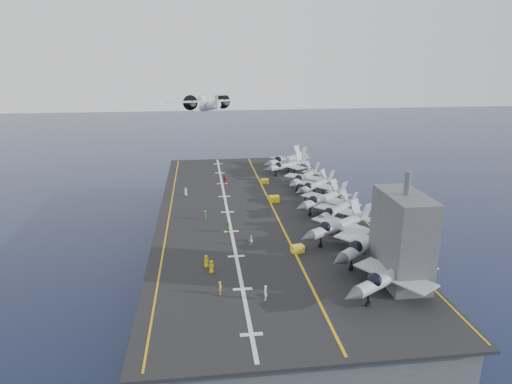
{
  "coord_description": "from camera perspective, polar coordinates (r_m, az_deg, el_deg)",
  "views": [
    {
      "loc": [
        -10.8,
        -82.4,
        39.58
      ],
      "look_at": [
        0.0,
        4.0,
        13.0
      ],
      "focal_mm": 32.0,
      "sensor_mm": 36.0,
      "label": 1
    }
  ],
  "objects": [
    {
      "name": "fighter_jet_4",
      "position": [
        88.42,
        8.38,
        -0.79
      ],
      "size": [
        17.11,
        16.38,
        4.96
      ],
      "primitive_type": null,
      "color": "#909AA0",
      "rests_on": "flight_deck"
    },
    {
      "name": "island_superstructure",
      "position": [
        62.3,
        17.91,
        -4.25
      ],
      "size": [
        5.0,
        10.0,
        15.0
      ],
      "primitive_type": null,
      "color": "#56595E",
      "rests_on": "flight_deck"
    },
    {
      "name": "transport_plane",
      "position": [
        139.05,
        -5.84,
        10.64
      ],
      "size": [
        28.53,
        22.76,
        5.93
      ],
      "primitive_type": null,
      "color": "#B8BABD"
    },
    {
      "name": "fighter_jet_8",
      "position": [
        119.43,
        3.84,
        4.11
      ],
      "size": [
        18.42,
        17.5,
        5.33
      ],
      "primitive_type": null,
      "color": "gray",
      "rests_on": "flight_deck"
    },
    {
      "name": "deck_edge_port",
      "position": [
        87.63,
        -10.78,
        -2.77
      ],
      "size": [
        0.25,
        90.0,
        0.02
      ],
      "primitive_type": "cube",
      "color": "gold",
      "rests_on": "flight_deck"
    },
    {
      "name": "crew_7",
      "position": [
        72.52,
        -0.64,
        -6.07
      ],
      "size": [
        1.1,
        0.88,
        1.6
      ],
      "primitive_type": "imported",
      "color": "white",
      "rests_on": "flight_deck"
    },
    {
      "name": "crew_6",
      "position": [
        57.43,
        1.16,
        -12.47
      ],
      "size": [
        0.88,
        1.22,
        1.91
      ],
      "primitive_type": "imported",
      "color": "silver",
      "rests_on": "flight_deck"
    },
    {
      "name": "fighter_jet_1",
      "position": [
        68.65,
        13.88,
        -6.14
      ],
      "size": [
        19.36,
        18.7,
        5.63
      ],
      "primitive_type": null,
      "color": "#99A0A7",
      "rests_on": "flight_deck"
    },
    {
      "name": "fighter_jet_7",
      "position": [
        114.61,
        3.95,
        3.39
      ],
      "size": [
        16.16,
        14.61,
        4.68
      ],
      "primitive_type": null,
      "color": "#949EA5",
      "rests_on": "flight_deck"
    },
    {
      "name": "ground",
      "position": [
        92.05,
        0.31,
        -8.49
      ],
      "size": [
        500.0,
        500.0,
        0.0
      ],
      "primitive_type": "plane",
      "color": "#142135",
      "rests_on": "ground"
    },
    {
      "name": "fighter_jet_6",
      "position": [
        103.4,
        6.01,
        1.88
      ],
      "size": [
        15.66,
        16.71,
        4.83
      ],
      "primitive_type": null,
      "color": "gray",
      "rests_on": "flight_deck"
    },
    {
      "name": "crew_4",
      "position": [
        106.25,
        -3.93,
        1.56
      ],
      "size": [
        1.42,
        1.2,
        2.02
      ],
      "primitive_type": "imported",
      "color": "red",
      "rests_on": "flight_deck"
    },
    {
      "name": "fighter_jet_2",
      "position": [
        74.89,
        10.33,
        -4.02
      ],
      "size": [
        18.68,
        17.21,
        5.4
      ],
      "primitive_type": null,
      "color": "gray",
      "rests_on": "flight_deck"
    },
    {
      "name": "tow_cart_b",
      "position": [
        93.24,
        2.28,
        -0.87
      ],
      "size": [
        2.16,
        1.44,
        1.27
      ],
      "primitive_type": null,
      "color": "yellow",
      "rests_on": "flight_deck"
    },
    {
      "name": "crew_5",
      "position": [
        98.42,
        -8.78,
        0.04
      ],
      "size": [
        1.21,
        1.21,
        1.71
      ],
      "primitive_type": "imported",
      "color": "silver",
      "rests_on": "flight_deck"
    },
    {
      "name": "crew_1",
      "position": [
        58.84,
        -4.5,
        -11.84
      ],
      "size": [
        0.76,
        1.09,
        1.75
      ],
      "primitive_type": "imported",
      "color": "yellow",
      "rests_on": "flight_deck"
    },
    {
      "name": "crew_3",
      "position": [
        83.96,
        -6.4,
        -2.84
      ],
      "size": [
        0.74,
        1.08,
        1.75
      ],
      "primitive_type": "imported",
      "color": "#218022",
      "rests_on": "flight_deck"
    },
    {
      "name": "flight_deck",
      "position": [
        88.15,
        0.32,
        -2.49
      ],
      "size": [
        38.0,
        92.0,
        0.4
      ],
      "primitive_type": "cube",
      "color": "black",
      "rests_on": "hull"
    },
    {
      "name": "crew_0",
      "position": [
        65.65,
        -6.22,
        -8.62
      ],
      "size": [
        1.32,
        1.31,
        1.86
      ],
      "primitive_type": "imported",
      "color": "yellow",
      "rests_on": "flight_deck"
    },
    {
      "name": "fighter_jet_0",
      "position": [
        60.09,
        16.51,
        -9.93
      ],
      "size": [
        18.66,
        17.03,
        5.39
      ],
      "primitive_type": null,
      "color": "#9CA6AC",
      "rests_on": "flight_deck"
    },
    {
      "name": "crew_2",
      "position": [
        77.73,
        -3.58,
        -4.4
      ],
      "size": [
        0.93,
        1.2,
        1.78
      ],
      "primitive_type": "imported",
      "color": "#1F8620",
      "rests_on": "flight_deck"
    },
    {
      "name": "foul_line",
      "position": [
        88.49,
        2.25,
        -2.28
      ],
      "size": [
        0.35,
        90.0,
        0.02
      ],
      "primitive_type": "cube",
      "color": "gold",
      "rests_on": "flight_deck"
    },
    {
      "name": "tow_cart_a",
      "position": [
        70.4,
        5.21,
        -7.08
      ],
      "size": [
        2.11,
        1.61,
        1.13
      ],
      "primitive_type": null,
      "color": "yellow",
      "rests_on": "flight_deck"
    },
    {
      "name": "tow_cart_c",
      "position": [
        106.26,
        1.1,
        1.34
      ],
      "size": [
        1.82,
        1.2,
        1.08
      ],
      "primitive_type": null,
      "color": "gold",
      "rests_on": "flight_deck"
    },
    {
      "name": "fighter_jet_5",
      "position": [
        97.93,
        7.44,
        0.91
      ],
      "size": [
        15.76,
        15.64,
        4.63
      ],
      "primitive_type": null,
      "color": "#91979F",
      "rests_on": "flight_deck"
    },
    {
      "name": "crew_8",
      "position": [
        64.03,
        -5.56,
        -9.29
      ],
      "size": [
        1.32,
        1.31,
        1.86
      ],
      "primitive_type": "imported",
      "color": "yellow",
      "rests_on": "flight_deck"
    },
    {
      "name": "landing_centerline",
      "position": [
        87.54,
        -3.58,
        -2.52
      ],
      "size": [
        0.5,
        90.0,
        0.02
      ],
      "primitive_type": "cube",
      "color": "silver",
      "rests_on": "flight_deck"
    },
    {
      "name": "deck_edge_stbd",
      "position": [
        92.19,
        11.81,
        -1.84
      ],
      "size": [
        0.25,
        90.0,
        0.02
      ],
      "primitive_type": "cube",
      "color": "gold",
      "rests_on": "flight_deck"
    },
    {
      "name": "hull",
      "position": [
        90.01,
        0.32,
        -5.62
      ],
      "size": [
        36.0,
        90.0,
        10.0
      ],
      "primitive_type": "cube",
      "color": "#56595E",
      "rests_on": "ground"
    },
    {
      "name": "fighter_jet_3",
      "position": [
        83.09,
        10.06,
        -2.19
      ],
      "size": [
        15.5,
        15.47,
        4.56
      ],
      "primitive_type": null,
      "color": "gray",
      "rests_on": "flight_deck"
    }
  ]
}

